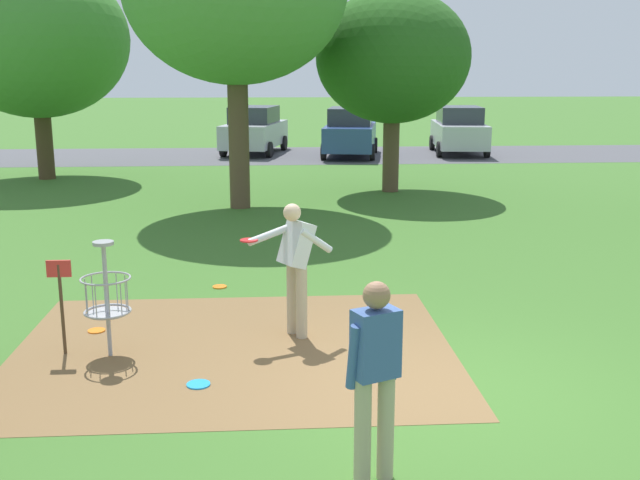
# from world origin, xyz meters

# --- Properties ---
(ground_plane) EXTENTS (160.00, 160.00, 0.00)m
(ground_plane) POSITION_xyz_m (0.00, 0.00, 0.00)
(ground_plane) COLOR #3D6B28
(dirt_tee_pad) EXTENTS (5.28, 4.21, 0.01)m
(dirt_tee_pad) POSITION_xyz_m (-2.29, 1.36, 0.00)
(dirt_tee_pad) COLOR brown
(dirt_tee_pad) RESTS_ON ground
(disc_golf_basket) EXTENTS (0.98, 0.58, 1.39)m
(disc_golf_basket) POSITION_xyz_m (-3.80, 1.27, 0.75)
(disc_golf_basket) COLOR #9E9EA3
(disc_golf_basket) RESTS_ON ground
(player_waiting_left) EXTENTS (1.16, 0.52, 1.71)m
(player_waiting_left) POSITION_xyz_m (-1.52, 1.80, 0.99)
(player_waiting_left) COLOR tan
(player_waiting_left) RESTS_ON ground
(player_waiting_right) EXTENTS (0.49, 0.45, 1.71)m
(player_waiting_right) POSITION_xyz_m (-1.00, -1.69, 0.97)
(player_waiting_right) COLOR tan
(player_waiting_right) RESTS_ON ground
(frisbee_near_basket) EXTENTS (0.22, 0.22, 0.02)m
(frisbee_near_basket) POSITION_xyz_m (-2.63, 4.02, 0.01)
(frisbee_near_basket) COLOR orange
(frisbee_near_basket) RESTS_ON ground
(frisbee_by_tee) EXTENTS (0.26, 0.26, 0.02)m
(frisbee_by_tee) POSITION_xyz_m (-2.62, 0.32, 0.01)
(frisbee_by_tee) COLOR #1E93DB
(frisbee_by_tee) RESTS_ON ground
(frisbee_mid_grass) EXTENTS (0.22, 0.22, 0.02)m
(frisbee_mid_grass) POSITION_xyz_m (-4.09, 2.12, 0.01)
(frisbee_mid_grass) COLOR orange
(frisbee_mid_grass) RESTS_ON ground
(frisbee_far_right) EXTENTS (0.26, 0.26, 0.02)m
(frisbee_far_right) POSITION_xyz_m (-0.34, 1.52, 0.01)
(frisbee_far_right) COLOR gold
(frisbee_far_right) RESTS_ON ground
(tree_near_left) EXTENTS (4.11, 4.11, 5.35)m
(tree_near_left) POSITION_xyz_m (1.47, 13.08, 3.58)
(tree_near_left) COLOR brown
(tree_near_left) RESTS_ON ground
(tree_near_right) EXTENTS (5.41, 5.41, 6.45)m
(tree_near_right) POSITION_xyz_m (-8.66, 16.13, 4.14)
(tree_near_right) COLOR #4C3823
(tree_near_right) RESTS_ON ground
(parking_lot_strip) EXTENTS (36.00, 6.00, 0.01)m
(parking_lot_strip) POSITION_xyz_m (0.00, 21.92, 0.00)
(parking_lot_strip) COLOR #4C4C51
(parking_lot_strip) RESTS_ON ground
(parked_car_leftmost) EXTENTS (2.72, 4.50, 1.84)m
(parked_car_leftmost) POSITION_xyz_m (-2.43, 22.72, 0.92)
(parked_car_leftmost) COLOR #B2B7BC
(parked_car_leftmost) RESTS_ON ground
(parked_car_center_left) EXTENTS (2.50, 4.45, 1.84)m
(parked_car_center_left) POSITION_xyz_m (1.26, 21.53, 0.92)
(parked_car_center_left) COLOR #2D4784
(parked_car_center_left) RESTS_ON ground
(parked_car_center_right) EXTENTS (2.31, 4.37, 1.84)m
(parked_car_center_right) POSITION_xyz_m (5.62, 22.11, 0.92)
(parked_car_center_right) COLOR #B2B7BC
(parked_car_center_right) RESTS_ON ground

